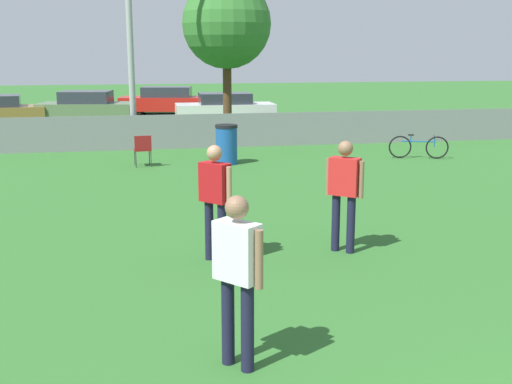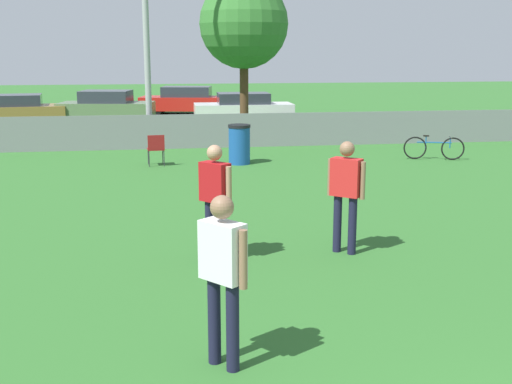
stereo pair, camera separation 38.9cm
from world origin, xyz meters
The scene contains 12 objects.
fence_backline centered at (0.00, 18.00, 0.55)m, with size 20.34×0.07×1.21m.
tree_near_pole centered at (0.03, 21.09, 4.02)m, with size 3.22×3.22×5.65m.
player_thrower_red centered at (-2.35, 6.54, 1.04)m, with size 0.47×0.49×1.75m.
player_defender_red centered at (-0.34, 6.61, 1.04)m, with size 0.49×0.46×1.75m.
player_receiver_white centered at (-2.57, 3.22, 1.04)m, with size 0.46×0.49×1.75m.
folding_chair_sideline centered at (-3.23, 14.89, 0.51)m, with size 0.48×0.49×0.86m.
bicycle_sideline centered at (4.71, 14.72, 0.34)m, with size 1.65×0.62×0.71m.
trash_bin centered at (-0.94, 14.86, 0.55)m, with size 0.62×0.62×1.10m.
parked_car_tan centered at (-9.11, 25.95, 0.63)m, with size 4.23×2.22×1.28m.
parked_car_olive centered at (-5.35, 26.07, 0.69)m, with size 4.23×2.49×1.41m.
parked_car_red centered at (-1.70, 29.67, 0.66)m, with size 4.79×2.53×1.36m.
parked_car_white centered at (0.57, 25.37, 0.64)m, with size 4.30×1.81×1.29m.
Camera 2 is at (-3.14, -2.64, 3.08)m, focal length 45.00 mm.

